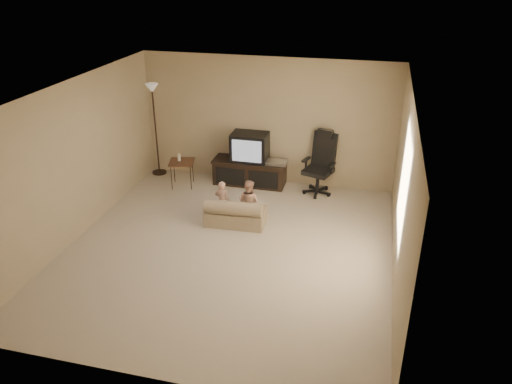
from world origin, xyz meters
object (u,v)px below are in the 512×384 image
(tv_stand, at_px, (250,163))
(floor_lamp, at_px, (154,109))
(office_chair, at_px, (320,171))
(side_table, at_px, (181,162))
(child_sofa, at_px, (235,214))
(toddler_left, at_px, (222,201))
(toddler_right, at_px, (249,202))

(tv_stand, distance_m, floor_lamp, 2.22)
(office_chair, distance_m, side_table, 2.71)
(child_sofa, distance_m, toddler_left, 0.33)
(toddler_left, xyz_separation_m, toddler_right, (0.47, -0.00, 0.04))
(child_sofa, relative_size, toddler_left, 1.42)
(tv_stand, distance_m, toddler_left, 1.58)
(office_chair, relative_size, toddler_left, 1.70)
(tv_stand, height_order, toddler_right, tv_stand)
(tv_stand, distance_m, toddler_right, 1.63)
(office_chair, xyz_separation_m, side_table, (-2.69, -0.35, 0.06))
(child_sofa, xyz_separation_m, toddler_right, (0.21, 0.12, 0.20))
(office_chair, height_order, child_sofa, office_chair)
(office_chair, height_order, toddler_right, office_chair)
(side_table, height_order, toddler_left, toddler_left)
(child_sofa, bearing_deg, side_table, 136.26)
(floor_lamp, bearing_deg, toddler_right, -34.44)
(office_chair, xyz_separation_m, floor_lamp, (-3.40, 0.13, 0.94))
(side_table, height_order, toddler_right, toddler_right)
(tv_stand, relative_size, floor_lamp, 0.78)
(toddler_right, bearing_deg, tv_stand, -60.10)
(toddler_right, bearing_deg, child_sofa, 45.91)
(tv_stand, distance_m, child_sofa, 1.72)
(child_sofa, bearing_deg, floor_lamp, 138.56)
(toddler_left, bearing_deg, toddler_right, -178.72)
(tv_stand, relative_size, side_table, 2.10)
(office_chair, relative_size, child_sofa, 1.20)
(side_table, distance_m, floor_lamp, 1.23)
(side_table, relative_size, toddler_right, 0.89)
(tv_stand, relative_size, office_chair, 1.21)
(tv_stand, height_order, child_sofa, tv_stand)
(floor_lamp, distance_m, toddler_left, 2.72)
(tv_stand, xyz_separation_m, toddler_right, (0.38, -1.58, -0.04))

